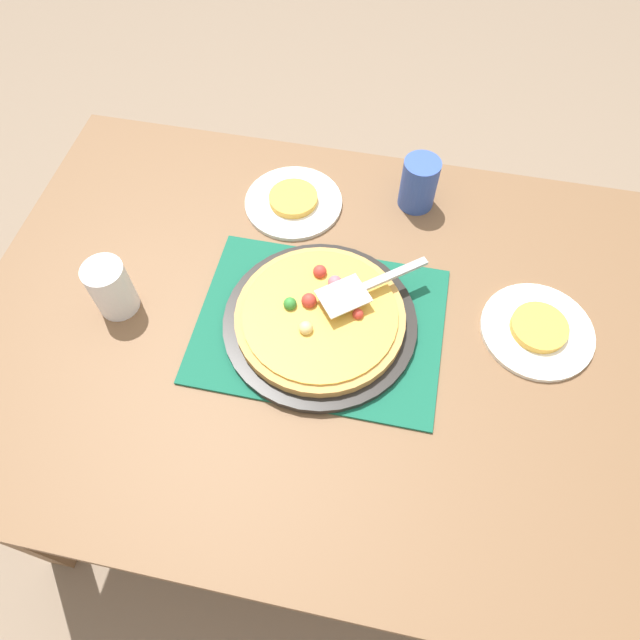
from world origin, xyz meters
TOP-DOWN VIEW (x-y plane):
  - ground_plane at (0.00, 0.00)m, footprint 8.00×8.00m
  - dining_table at (0.00, 0.00)m, footprint 1.40×1.00m
  - placemat at (0.00, 0.00)m, footprint 0.48×0.36m
  - pizza_pan at (0.00, 0.00)m, footprint 0.38×0.38m
  - pizza at (0.00, -0.00)m, footprint 0.33×0.33m
  - plate_near_left at (-0.42, -0.07)m, footprint 0.22×0.22m
  - plate_far_right at (0.12, -0.30)m, footprint 0.22×0.22m
  - served_slice_left at (-0.42, -0.07)m, footprint 0.11×0.11m
  - served_slice_right at (0.12, -0.30)m, footprint 0.11×0.11m
  - cup_near at (0.41, 0.03)m, footprint 0.08×0.08m
  - cup_far at (-0.15, -0.36)m, footprint 0.08×0.08m
  - pizza_server at (-0.08, -0.06)m, footprint 0.21×0.18m

SIDE VIEW (x-z plane):
  - ground_plane at x=0.00m, z-range 0.00..0.00m
  - dining_table at x=0.00m, z-range 0.27..1.02m
  - placemat at x=0.00m, z-range 0.75..0.76m
  - plate_near_left at x=-0.42m, z-range 0.75..0.76m
  - plate_far_right at x=0.12m, z-range 0.75..0.76m
  - pizza_pan at x=0.00m, z-range 0.76..0.77m
  - served_slice_left at x=-0.42m, z-range 0.76..0.78m
  - served_slice_right at x=0.12m, z-range 0.76..0.78m
  - pizza at x=0.00m, z-range 0.76..0.81m
  - cup_near at x=0.41m, z-range 0.75..0.87m
  - cup_far at x=-0.15m, z-range 0.75..0.87m
  - pizza_server at x=-0.08m, z-range 0.82..0.82m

